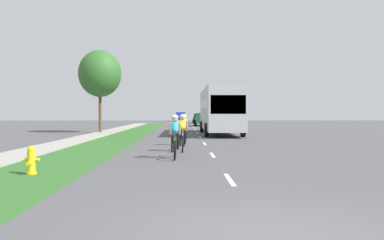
# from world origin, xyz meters

# --- Properties ---
(ground_plane) EXTENTS (120.00, 120.00, 0.00)m
(ground_plane) POSITION_xyz_m (0.00, 20.00, 0.00)
(ground_plane) COLOR #4C4C4F
(grass_verge) EXTENTS (2.84, 70.00, 0.01)m
(grass_verge) POSITION_xyz_m (-5.21, 20.00, 0.00)
(grass_verge) COLOR #2D6026
(grass_verge) RESTS_ON ground_plane
(sidewalk_concrete) EXTENTS (1.81, 70.00, 0.10)m
(sidewalk_concrete) POSITION_xyz_m (-7.54, 20.00, 0.00)
(sidewalk_concrete) COLOR #9E998E
(sidewalk_concrete) RESTS_ON ground_plane
(lane_markings_center) EXTENTS (0.12, 52.20, 0.01)m
(lane_markings_center) POSITION_xyz_m (0.00, 24.00, 0.00)
(lane_markings_center) COLOR white
(lane_markings_center) RESTS_ON ground_plane
(fire_hydrant_yellow) EXTENTS (0.44, 0.38, 0.76)m
(fire_hydrant_yellow) POSITION_xyz_m (-5.21, 5.33, 0.37)
(fire_hydrant_yellow) COLOR yellow
(fire_hydrant_yellow) RESTS_ON ground_plane
(cyclist_lead) EXTENTS (0.42, 1.72, 1.58)m
(cyclist_lead) POSITION_xyz_m (-1.44, 8.83, 0.81)
(cyclist_lead) COLOR black
(cyclist_lead) RESTS_ON ground_plane
(cyclist_trailing) EXTENTS (0.42, 1.72, 1.58)m
(cyclist_trailing) POSITION_xyz_m (-1.17, 11.43, 0.81)
(cyclist_trailing) COLOR black
(cyclist_trailing) RESTS_ON ground_plane
(cyclist_distant) EXTENTS (0.42, 1.72, 1.58)m
(cyclist_distant) POSITION_xyz_m (-1.10, 14.49, 0.81)
(cyclist_distant) COLOR black
(cyclist_distant) RESTS_ON ground_plane
(bus_silver) EXTENTS (2.78, 11.60, 3.48)m
(bus_silver) POSITION_xyz_m (1.71, 25.19, 1.98)
(bus_silver) COLOR #A5A8AD
(bus_silver) RESTS_ON ground_plane
(pickup_dark_green) EXTENTS (2.22, 5.10, 1.64)m
(pickup_dark_green) POSITION_xyz_m (1.39, 44.34, 0.83)
(pickup_dark_green) COLOR #194C2D
(pickup_dark_green) RESTS_ON ground_plane
(sedan_black) EXTENTS (1.98, 4.30, 1.52)m
(sedan_black) POSITION_xyz_m (1.37, 57.04, 0.77)
(sedan_black) COLOR black
(sedan_black) RESTS_ON ground_plane
(suv_blue) EXTENTS (2.15, 4.70, 1.79)m
(suv_blue) POSITION_xyz_m (-1.64, 67.66, 0.95)
(suv_blue) COLOR #23389E
(suv_blue) RESTS_ON ground_plane
(street_tree_near) EXTENTS (3.51, 3.51, 6.83)m
(street_tree_near) POSITION_xyz_m (-8.03, 27.29, 4.89)
(street_tree_near) COLOR brown
(street_tree_near) RESTS_ON ground_plane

